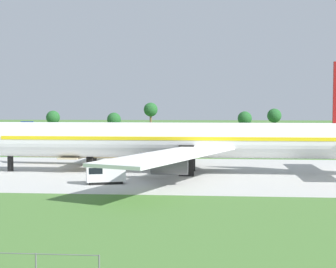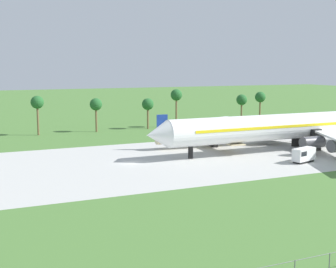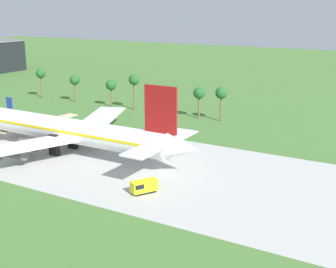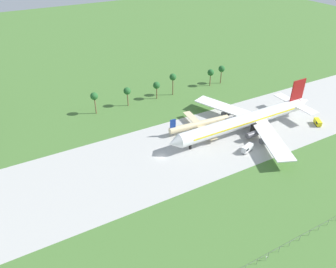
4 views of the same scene
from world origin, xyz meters
name	(u,v)px [view 1 (image 1 of 4)]	position (x,y,z in m)	size (l,w,h in m)	color
jet_airliner	(178,140)	(41.37, -1.00, 5.46)	(76.17, 61.15, 18.27)	white
regional_aircraft	(91,151)	(24.09, 9.80, 2.69)	(28.84, 26.03, 8.18)	beige
fuel_truck	(105,173)	(31.64, -13.53, 1.56)	(5.86, 3.55, 2.92)	black
palm_tree_row	(136,116)	(27.49, 46.02, 8.36)	(77.47, 3.60, 11.96)	brown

